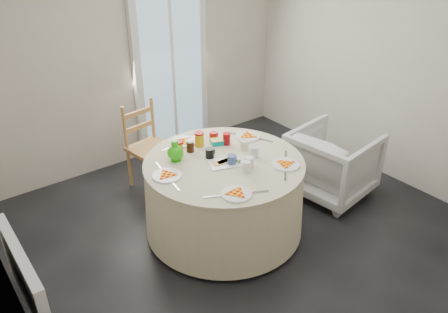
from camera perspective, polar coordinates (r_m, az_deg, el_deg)
floor at (r=4.29m, az=3.06°, el=-9.69°), size 4.00×4.00×0.00m
wall_back at (r=5.23m, az=-11.21°, el=13.06°), size 4.00×0.02×2.60m
wall_right at (r=5.10m, az=21.25°, el=11.31°), size 0.02×4.00×2.60m
glass_door at (r=5.43m, az=-6.91°, el=11.24°), size 1.00×0.08×2.10m
radiator at (r=3.57m, az=-24.54°, el=-14.25°), size 0.07×1.00×0.55m
table at (r=4.10m, az=0.00°, el=-5.22°), size 1.49×1.49×0.75m
wooden_chair at (r=4.80m, az=-9.53°, el=1.12°), size 0.49×0.47×0.97m
armchair at (r=4.78m, az=14.01°, el=-0.60°), size 0.83×0.88×0.81m
place_settings at (r=3.89m, az=0.00°, el=-0.39°), size 1.41×1.41×0.02m
jar_cluster at (r=4.08m, az=-2.88°, el=1.80°), size 0.56×0.33×0.16m
butter_tub at (r=4.18m, az=-0.81°, el=2.05°), size 0.16×0.14×0.05m
green_pitcher at (r=3.89m, az=-6.40°, el=1.06°), size 0.16×0.16×0.19m
cheese_platter at (r=3.85m, az=0.25°, el=-0.67°), size 0.35×0.29×0.04m
mugs_glasses at (r=3.95m, az=1.26°, el=0.73°), size 0.78×0.78×0.11m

